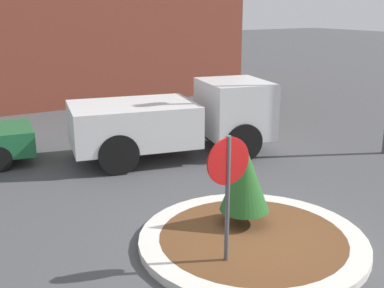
% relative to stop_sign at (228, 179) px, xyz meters
% --- Properties ---
extents(ground_plane, '(120.00, 120.00, 0.00)m').
position_rel_stop_sign_xyz_m(ground_plane, '(0.83, 0.42, -1.48)').
color(ground_plane, '#474749').
extents(traffic_island, '(3.89, 3.89, 0.14)m').
position_rel_stop_sign_xyz_m(traffic_island, '(0.83, 0.42, -1.41)').
color(traffic_island, beige).
rests_on(traffic_island, ground_plane).
extents(stop_sign, '(0.73, 0.07, 2.13)m').
position_rel_stop_sign_xyz_m(stop_sign, '(0.00, 0.00, 0.00)').
color(stop_sign, '#4C4C51').
rests_on(stop_sign, ground_plane).
extents(island_shrub, '(0.88, 0.88, 1.44)m').
position_rel_stop_sign_xyz_m(island_shrub, '(1.02, 0.92, -0.48)').
color(island_shrub, brown).
rests_on(island_shrub, traffic_island).
extents(utility_truck, '(5.60, 3.13, 1.95)m').
position_rel_stop_sign_xyz_m(utility_truck, '(2.17, 5.50, -0.45)').
color(utility_truck, silver).
rests_on(utility_truck, ground_plane).
extents(storefront_building, '(11.28, 6.07, 6.60)m').
position_rel_stop_sign_xyz_m(storefront_building, '(4.07, 15.94, 1.82)').
color(storefront_building, brown).
rests_on(storefront_building, ground_plane).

